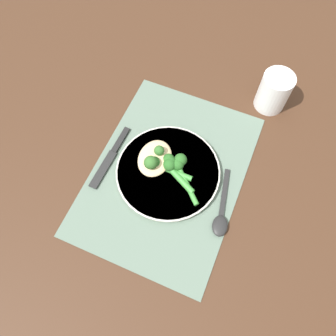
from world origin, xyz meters
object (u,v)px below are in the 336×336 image
broccoli_stalk_front (171,167)px  knife (111,156)px  spoon (221,218)px  broccoli_stalk_right (157,166)px  plate (168,172)px  water_glass (274,92)px  chicken_fillet (155,158)px  broccoli_stalk_left (179,166)px

broccoli_stalk_front → knife: broccoli_stalk_front is taller
spoon → broccoli_stalk_right: bearing=-28.3°
plate → knife: bearing=94.7°
plate → water_glass: bearing=-29.6°
chicken_fillet → broccoli_stalk_left: 0.06m
chicken_fillet → spoon: size_ratio=0.62×
spoon → water_glass: (0.35, -0.01, 0.04)m
broccoli_stalk_left → knife: 0.17m
broccoli_stalk_front → broccoli_stalk_left: (0.01, -0.02, 0.00)m
broccoli_stalk_left → water_glass: 0.31m
plate → spoon: bearing=-110.6°
chicken_fillet → knife: (-0.03, 0.11, -0.02)m
broccoli_stalk_right → spoon: bearing=-105.8°
chicken_fillet → water_glass: size_ratio=1.00×
broccoli_stalk_left → spoon: 0.15m
broccoli_stalk_right → broccoli_stalk_left: size_ratio=1.08×
spoon → broccoli_stalk_front: bearing=-35.1°
broccoli_stalk_front → spoon: size_ratio=0.59×
chicken_fillet → knife: chicken_fillet is taller
chicken_fillet → spoon: bearing=-110.2°
plate → water_glass: water_glass is taller
broccoli_stalk_left → water_glass: (0.27, -0.14, 0.02)m
plate → water_glass: 0.34m
chicken_fillet → broccoli_stalk_right: 0.02m
broccoli_stalk_right → knife: bearing=95.3°
chicken_fillet → spoon: 0.20m
broccoli_stalk_front → water_glass: bearing=-2.4°
broccoli_stalk_left → spoon: bearing=-75.0°
plate → water_glass: size_ratio=2.38×
chicken_fillet → spoon: chicken_fillet is taller
plate → knife: (-0.01, 0.14, -0.01)m
broccoli_stalk_right → chicken_fillet: bearing=39.4°
chicken_fillet → broccoli_stalk_right: size_ratio=0.91×
spoon → water_glass: 0.35m
broccoli_stalk_front → knife: size_ratio=0.55×
plate → broccoli_stalk_left: size_ratio=2.33×
knife → spoon: spoon is taller
chicken_fillet → broccoli_stalk_left: broccoli_stalk_left is taller
chicken_fillet → broccoli_stalk_left: size_ratio=0.98×
broccoli_stalk_right → broccoli_stalk_front: 0.03m
broccoli_stalk_front → plate: bearing=172.6°
broccoli_stalk_right → water_glass: size_ratio=1.10×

